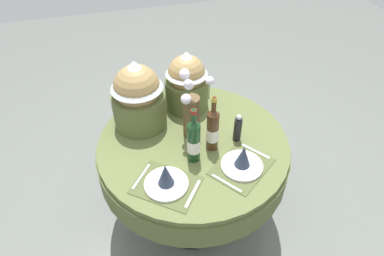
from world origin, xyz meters
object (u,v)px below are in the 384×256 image
object	(u,v)px
pepper_mill	(238,128)
wine_bottle_centre	(194,141)
place_setting_left	(166,180)
gift_tub_back_centre	(187,79)
dining_table	(193,156)
gift_tub_back_left	(137,92)
place_setting_right	(242,161)
flower_vase	(191,109)
wine_bottle_left	(213,129)

from	to	relation	value
pepper_mill	wine_bottle_centre	bearing A→B (deg)	-163.80
place_setting_left	gift_tub_back_centre	distance (m)	0.74
wine_bottle_centre	gift_tub_back_centre	distance (m)	0.52
dining_table	gift_tub_back_left	xyz separation A→B (m)	(-0.28, 0.26, 0.38)
dining_table	place_setting_left	distance (m)	0.42
pepper_mill	gift_tub_back_left	size ratio (longest dim) A/B	0.42
pepper_mill	gift_tub_back_left	distance (m)	0.65
place_setting_left	wine_bottle_centre	distance (m)	0.27
place_setting_right	flower_vase	size ratio (longest dim) A/B	0.93
pepper_mill	gift_tub_back_centre	size ratio (longest dim) A/B	0.46
flower_vase	dining_table	bearing A→B (deg)	-92.52
wine_bottle_left	gift_tub_back_centre	xyz separation A→B (m)	(-0.04, 0.44, 0.07)
place_setting_left	gift_tub_back_left	bearing A→B (deg)	95.14
wine_bottle_left	gift_tub_back_centre	size ratio (longest dim) A/B	0.89
wine_bottle_left	pepper_mill	size ratio (longest dim) A/B	1.92
gift_tub_back_centre	wine_bottle_centre	bearing A→B (deg)	-100.24
dining_table	wine_bottle_centre	size ratio (longest dim) A/B	3.33
gift_tub_back_left	gift_tub_back_centre	size ratio (longest dim) A/B	1.11
place_setting_left	wine_bottle_left	xyz separation A→B (m)	(0.33, 0.22, 0.10)
place_setting_right	pepper_mill	size ratio (longest dim) A/B	2.21
wine_bottle_left	pepper_mill	bearing A→B (deg)	9.01
place_setting_left	gift_tub_back_left	xyz separation A→B (m)	(-0.05, 0.56, 0.20)
place_setting_right	pepper_mill	xyz separation A→B (m)	(0.05, 0.23, 0.04)
place_setting_right	gift_tub_back_centre	bearing A→B (deg)	103.61
dining_table	gift_tub_back_centre	distance (m)	0.51
gift_tub_back_left	wine_bottle_left	bearing A→B (deg)	-42.05
wine_bottle_centre	pepper_mill	bearing A→B (deg)	16.20
dining_table	gift_tub_back_left	world-z (taller)	gift_tub_back_left
flower_vase	gift_tub_back_left	xyz separation A→B (m)	(-0.29, 0.19, 0.04)
wine_bottle_left	gift_tub_back_centre	bearing A→B (deg)	95.10
flower_vase	gift_tub_back_centre	bearing A→B (deg)	80.26
flower_vase	wine_bottle_left	world-z (taller)	flower_vase
place_setting_left	gift_tub_back_centre	bearing A→B (deg)	66.50
place_setting_left	flower_vase	xyz separation A→B (m)	(0.24, 0.36, 0.15)
pepper_mill	gift_tub_back_left	bearing A→B (deg)	150.23
gift_tub_back_left	gift_tub_back_centre	xyz separation A→B (m)	(0.34, 0.10, -0.02)
place_setting_left	gift_tub_back_left	distance (m)	0.59
place_setting_right	gift_tub_back_left	size ratio (longest dim) A/B	0.92
flower_vase	wine_bottle_left	bearing A→B (deg)	-58.33
dining_table	flower_vase	world-z (taller)	flower_vase
flower_vase	gift_tub_back_centre	distance (m)	0.30
wine_bottle_centre	place_setting_right	bearing A→B (deg)	-29.25
dining_table	place_setting_right	distance (m)	0.40
gift_tub_back_left	wine_bottle_centre	bearing A→B (deg)	-58.42
wine_bottle_left	gift_tub_back_left	world-z (taller)	gift_tub_back_left
wine_bottle_centre	place_setting_left	bearing A→B (deg)	-141.51
dining_table	wine_bottle_left	distance (m)	0.31
wine_bottle_centre	gift_tub_back_centre	size ratio (longest dim) A/B	0.87
place_setting_right	wine_bottle_centre	size ratio (longest dim) A/B	1.18
wine_bottle_left	place_setting_right	bearing A→B (deg)	-59.71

